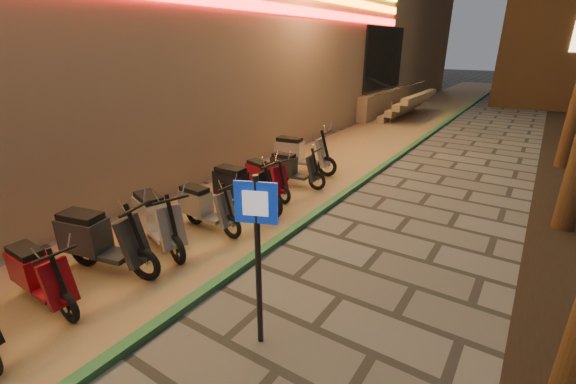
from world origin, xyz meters
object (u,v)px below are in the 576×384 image
Objects in this scene: pedestrian_sign at (257,241)px; scooter_7 at (204,207)px; scooter_9 at (264,177)px; scooter_6 at (156,219)px; scooter_5 at (98,240)px; scooter_11 at (298,153)px; scooter_4 at (38,275)px; scooter_8 at (240,187)px; scooter_10 at (292,168)px.

scooter_7 is (-2.87, 1.93, -0.96)m from pedestrian_sign.
scooter_9 is at bearing 103.11° from pedestrian_sign.
scooter_6 is 1.13× the size of scooter_9.
pedestrian_sign is at bearing -11.51° from scooter_5.
scooter_11 reaches higher than scooter_5.
scooter_4 is at bearing -76.08° from scooter_9.
scooter_5 is (-3.17, -0.13, -0.87)m from pedestrian_sign.
scooter_6 is 0.97× the size of scooter_8.
pedestrian_sign reaches higher than scooter_8.
pedestrian_sign is at bearing 20.67° from scooter_4.
scooter_6 is at bearing -96.76° from scooter_11.
scooter_10 is at bearing 102.92° from scooter_6.
scooter_7 is at bearing -96.63° from scooter_10.
scooter_6 is (0.10, 1.07, -0.03)m from scooter_5.
pedestrian_sign is 1.46× the size of scooter_9.
scooter_5 is 1.21× the size of scooter_9.
pedestrian_sign is at bearing -31.84° from scooter_7.
scooter_11 is (-0.27, 2.01, 0.10)m from scooter_9.
scooter_10 is (0.29, 4.10, -0.06)m from scooter_6.
scooter_8 is at bearing 101.12° from scooter_6.
pedestrian_sign reaches higher than scooter_9.
pedestrian_sign is at bearing -47.92° from scooter_8.
pedestrian_sign is 1.45× the size of scooter_4.
scooter_5 is 3.20m from scooter_8.
scooter_4 is at bearing 176.81° from pedestrian_sign.
scooter_6 is at bearing 71.01° from scooter_5.
scooter_4 is 0.82× the size of scooter_11.
scooter_4 is 0.86× the size of scooter_8.
scooter_5 is 1.19× the size of scooter_10.
pedestrian_sign is at bearing -38.60° from scooter_9.
scooter_11 is at bearing 76.70° from scooter_5.
pedestrian_sign reaches higher than scooter_4.
pedestrian_sign is 5.83m from scooter_10.
scooter_9 is 0.99m from scooter_10.
scooter_5 is 2.08m from scooter_7.
scooter_8 is at bearing 70.59° from scooter_5.
pedestrian_sign is at bearing -0.06° from scooter_6.
scooter_6 is (-3.07, 0.94, -0.90)m from pedestrian_sign.
scooter_4 is 0.98× the size of scooter_7.
scooter_11 reaches higher than scooter_9.
scooter_7 is (0.20, 0.99, -0.05)m from scooter_6.
scooter_4 is at bearing -98.83° from scooter_5.
scooter_6 is 4.11m from scooter_10.
scooter_9 is at bearing -90.80° from scooter_11.
scooter_8 is (0.31, 3.18, -0.02)m from scooter_5.
scooter_6 is 1.11× the size of scooter_10.
scooter_5 is at bearing -77.58° from scooter_9.
scooter_10 is (0.30, 6.14, 0.00)m from scooter_4.
scooter_7 is at bearing -91.64° from scooter_8.
scooter_9 is (0.12, 3.12, -0.06)m from scooter_6.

